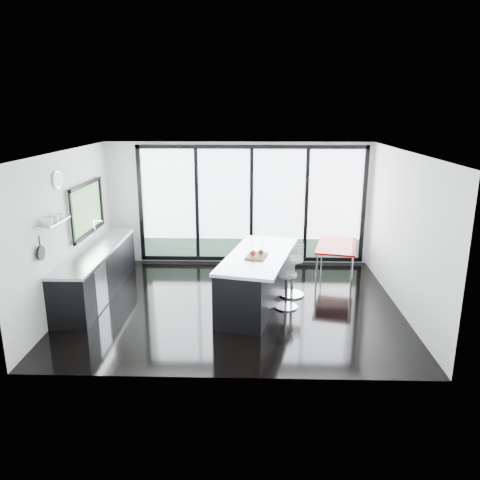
{
  "coord_description": "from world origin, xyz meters",
  "views": [
    {
      "loc": [
        0.34,
        -8.06,
        3.49
      ],
      "look_at": [
        0.1,
        0.3,
        1.15
      ],
      "focal_mm": 35.0,
      "sensor_mm": 36.0,
      "label": 1
    }
  ],
  "objects_px": {
    "island": "(254,279)",
    "red_table": "(336,261)",
    "bar_stool_far": "(292,277)",
    "bar_stool_near": "(286,290)"
  },
  "relations": [
    {
      "from": "bar_stool_far",
      "to": "red_table",
      "type": "bearing_deg",
      "value": 57.22
    },
    {
      "from": "bar_stool_far",
      "to": "red_table",
      "type": "distance_m",
      "value": 1.42
    },
    {
      "from": "island",
      "to": "red_table",
      "type": "xyz_separation_m",
      "value": [
        1.74,
        1.5,
        -0.14
      ]
    },
    {
      "from": "red_table",
      "to": "bar_stool_far",
      "type": "bearing_deg",
      "value": -135.21
    },
    {
      "from": "red_table",
      "to": "island",
      "type": "bearing_deg",
      "value": -139.27
    },
    {
      "from": "island",
      "to": "bar_stool_far",
      "type": "xyz_separation_m",
      "value": [
        0.74,
        0.5,
        -0.12
      ]
    },
    {
      "from": "bar_stool_far",
      "to": "red_table",
      "type": "height_order",
      "value": "bar_stool_far"
    },
    {
      "from": "bar_stool_near",
      "to": "red_table",
      "type": "bearing_deg",
      "value": 50.88
    },
    {
      "from": "island",
      "to": "red_table",
      "type": "relative_size",
      "value": 1.89
    },
    {
      "from": "island",
      "to": "bar_stool_near",
      "type": "relative_size",
      "value": 3.94
    }
  ]
}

